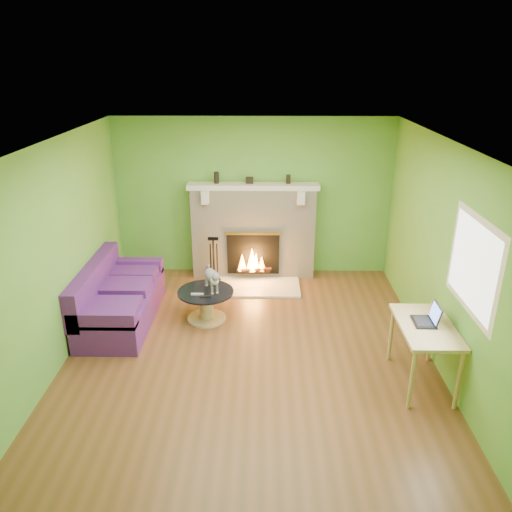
{
  "coord_description": "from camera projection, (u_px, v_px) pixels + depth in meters",
  "views": [
    {
      "loc": [
        0.16,
        -5.45,
        3.47
      ],
      "look_at": [
        0.07,
        0.4,
        1.11
      ],
      "focal_mm": 35.0,
      "sensor_mm": 36.0,
      "label": 1
    }
  ],
  "objects": [
    {
      "name": "window_frame",
      "position": [
        474.0,
        265.0,
        4.91
      ],
      "size": [
        0.0,
        1.2,
        1.2
      ],
      "primitive_type": "plane",
      "rotation": [
        1.57,
        0.0,
        -1.57
      ],
      "color": "silver",
      "rests_on": "wall_right"
    },
    {
      "name": "cat",
      "position": [
        211.0,
        278.0,
        6.88
      ],
      "size": [
        0.4,
        0.6,
        0.35
      ],
      "primitive_type": null,
      "rotation": [
        0.0,
        0.0,
        0.39
      ],
      "color": "slate",
      "rests_on": "coffee_table"
    },
    {
      "name": "ceiling",
      "position": [
        249.0,
        142.0,
        5.38
      ],
      "size": [
        5.0,
        5.0,
        0.0
      ],
      "primitive_type": "plane",
      "rotation": [
        3.14,
        0.0,
        0.0
      ],
      "color": "white",
      "rests_on": "wall_back"
    },
    {
      "name": "wall_back",
      "position": [
        254.0,
        198.0,
        8.19
      ],
      "size": [
        5.0,
        0.0,
        5.0
      ],
      "primitive_type": "plane",
      "rotation": [
        1.57,
        0.0,
        0.0
      ],
      "color": "#55922F",
      "rests_on": "floor"
    },
    {
      "name": "mantel_box",
      "position": [
        250.0,
        180.0,
        7.9
      ],
      "size": [
        0.12,
        0.08,
        0.1
      ],
      "primitive_type": "cube",
      "color": "black",
      "rests_on": "mantel"
    },
    {
      "name": "fire_tools",
      "position": [
        214.0,
        260.0,
        8.02
      ],
      "size": [
        0.21,
        0.21,
        0.78
      ],
      "primitive_type": null,
      "color": "black",
      "rests_on": "hearth"
    },
    {
      "name": "fireplace",
      "position": [
        253.0,
        232.0,
        8.22
      ],
      "size": [
        2.1,
        0.46,
        1.58
      ],
      "color": "#C1B5A0",
      "rests_on": "floor"
    },
    {
      "name": "sofa",
      "position": [
        117.0,
        299.0,
        6.92
      ],
      "size": [
        0.87,
        1.86,
        0.83
      ],
      "color": "#441B67",
      "rests_on": "floor"
    },
    {
      "name": "mantel_vase_right",
      "position": [
        288.0,
        179.0,
        7.89
      ],
      "size": [
        0.07,
        0.07,
        0.14
      ],
      "primitive_type": "cylinder",
      "color": "black",
      "rests_on": "mantel"
    },
    {
      "name": "mantel",
      "position": [
        253.0,
        186.0,
        7.91
      ],
      "size": [
        2.1,
        0.28,
        0.08
      ],
      "primitive_type": "cube",
      "color": "beige",
      "rests_on": "fireplace"
    },
    {
      "name": "wall_left",
      "position": [
        60.0,
        253.0,
        5.9
      ],
      "size": [
        0.0,
        5.0,
        5.0
      ],
      "primitive_type": "plane",
      "rotation": [
        1.57,
        0.0,
        1.57
      ],
      "color": "#55922F",
      "rests_on": "floor"
    },
    {
      "name": "hearth",
      "position": [
        253.0,
        287.0,
        8.02
      ],
      "size": [
        1.5,
        0.75,
        0.03
      ],
      "primitive_type": "cube",
      "color": "beige",
      "rests_on": "floor"
    },
    {
      "name": "remote_silver",
      "position": [
        197.0,
        294.0,
        6.78
      ],
      "size": [
        0.17,
        0.05,
        0.02
      ],
      "primitive_type": "cube",
      "rotation": [
        0.0,
        0.0,
        -0.01
      ],
      "color": "#97979A",
      "rests_on": "coffee_table"
    },
    {
      "name": "wall_right",
      "position": [
        441.0,
        255.0,
        5.84
      ],
      "size": [
        0.0,
        5.0,
        5.0
      ],
      "primitive_type": "plane",
      "rotation": [
        1.57,
        0.0,
        -1.57
      ],
      "color": "#55922F",
      "rests_on": "floor"
    },
    {
      "name": "mantel_vase_left",
      "position": [
        216.0,
        178.0,
        7.9
      ],
      "size": [
        0.08,
        0.08,
        0.18
      ],
      "primitive_type": "cylinder",
      "color": "black",
      "rests_on": "mantel"
    },
    {
      "name": "laptop",
      "position": [
        425.0,
        314.0,
        5.43
      ],
      "size": [
        0.27,
        0.3,
        0.22
      ],
      "primitive_type": null,
      "rotation": [
        0.0,
        0.0,
        -0.03
      ],
      "color": "black",
      "rests_on": "desk"
    },
    {
      "name": "coffee_table",
      "position": [
        206.0,
        303.0,
        6.97
      ],
      "size": [
        0.78,
        0.78,
        0.44
      ],
      "color": "tan",
      "rests_on": "floor"
    },
    {
      "name": "wall_front",
      "position": [
        239.0,
        383.0,
        3.55
      ],
      "size": [
        5.0,
        0.0,
        5.0
      ],
      "primitive_type": "plane",
      "rotation": [
        -1.57,
        0.0,
        0.0
      ],
      "color": "#55922F",
      "rests_on": "floor"
    },
    {
      "name": "window_pane",
      "position": [
        473.0,
        265.0,
        4.91
      ],
      "size": [
        0.0,
        1.06,
        1.06
      ],
      "primitive_type": "plane",
      "rotation": [
        1.57,
        0.0,
        -1.57
      ],
      "color": "white",
      "rests_on": "wall_right"
    },
    {
      "name": "desk",
      "position": [
        426.0,
        332.0,
        5.45
      ],
      "size": [
        0.58,
        1.01,
        0.75
      ],
      "color": "tan",
      "rests_on": "floor"
    },
    {
      "name": "remote_black",
      "position": [
        206.0,
        296.0,
        6.73
      ],
      "size": [
        0.16,
        0.05,
        0.02
      ],
      "primitive_type": "cube",
      "rotation": [
        0.0,
        0.0,
        0.06
      ],
      "color": "black",
      "rests_on": "coffee_table"
    },
    {
      "name": "floor",
      "position": [
        250.0,
        348.0,
        6.36
      ],
      "size": [
        5.0,
        5.0,
        0.0
      ],
      "primitive_type": "plane",
      "color": "brown",
      "rests_on": "ground"
    }
  ]
}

